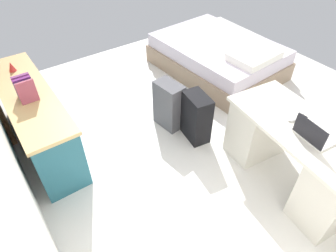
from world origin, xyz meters
name	(u,v)px	position (x,y,z in m)	size (l,w,h in m)	color
ground_plane	(208,129)	(0.00, 0.00, 0.00)	(5.28, 5.28, 0.00)	silver
desk	(293,154)	(-1.06, -0.15, 0.38)	(1.51, 0.83, 0.73)	silver
credenza	(36,119)	(0.93, 1.76, 0.37)	(1.80, 0.48, 0.75)	#235B6B
bed	(218,56)	(1.02, -1.06, 0.24)	(1.99, 1.52, 0.58)	gray
suitcase_black	(196,117)	(0.00, 0.21, 0.30)	(0.36, 0.22, 0.60)	black
suitcase_spare_grey	(169,105)	(0.37, 0.34, 0.30)	(0.36, 0.22, 0.61)	#4C4C51
laptop	(313,135)	(-1.18, -0.08, 0.78)	(0.33, 0.26, 0.21)	silver
computer_mouse	(292,119)	(-0.92, -0.15, 0.74)	(0.06, 0.10, 0.03)	white
cell_phone_by_mouse	(300,118)	(-0.96, -0.23, 0.73)	(0.07, 0.14, 0.01)	black
book_row	(25,89)	(0.82, 1.76, 0.85)	(0.19, 0.17, 0.24)	#984256
figurine_small	(11,67)	(1.45, 1.76, 0.80)	(0.08, 0.08, 0.11)	red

